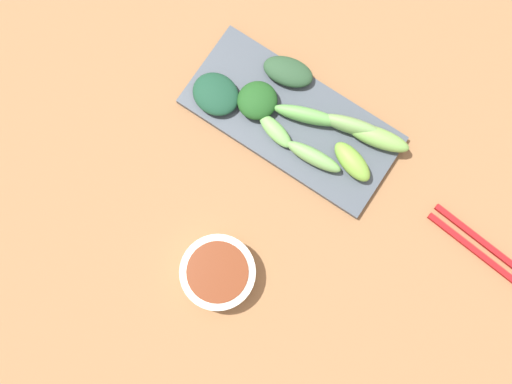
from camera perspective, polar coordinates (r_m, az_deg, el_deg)
name	(u,v)px	position (r m, az deg, el deg)	size (l,w,h in m)	color
tabletop	(273,170)	(0.91, 1.57, 2.02)	(2.10, 2.10, 0.02)	#926640
sauce_bowl	(218,273)	(0.86, -3.46, -7.32)	(0.10, 0.10, 0.04)	silver
serving_plate	(292,120)	(0.91, 3.26, 6.54)	(0.14, 0.31, 0.01)	#424B55
broccoli_stalk_0	(352,126)	(0.90, 8.74, 5.95)	(0.02, 0.09, 0.03)	#75A358
broccoli_stalk_1	(307,116)	(0.89, 4.70, 6.92)	(0.02, 0.10, 0.03)	#66AD52
broccoli_stalk_2	(314,157)	(0.88, 5.26, 3.21)	(0.02, 0.08, 0.03)	#74AD5B
broccoli_leafy_3	(216,94)	(0.91, -3.67, 8.86)	(0.06, 0.07, 0.02)	#19452E
broccoli_stalk_4	(276,131)	(0.89, 1.78, 5.57)	(0.02, 0.06, 0.02)	#74B85B
broccoli_stalk_5	(378,138)	(0.90, 11.03, 4.86)	(0.03, 0.09, 0.03)	#79B051
broccoli_stalk_6	(352,162)	(0.88, 8.73, 2.73)	(0.03, 0.07, 0.03)	#79AF3D
broccoli_leafy_7	(288,72)	(0.92, 2.93, 10.86)	(0.04, 0.07, 0.02)	#2A4B2F
broccoli_leafy_8	(257,100)	(0.90, 0.12, 8.32)	(0.06, 0.06, 0.03)	#1E501E
chopsticks	(499,262)	(0.94, 21.24, -5.98)	(0.05, 0.23, 0.01)	#B01518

